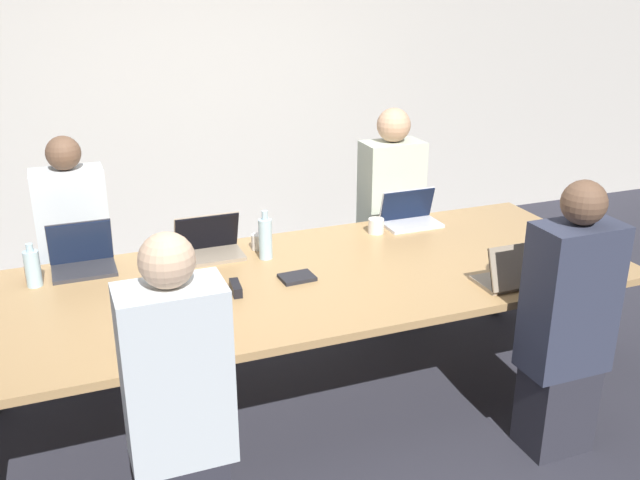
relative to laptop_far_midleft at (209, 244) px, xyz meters
name	(u,v)px	position (x,y,z in m)	size (l,w,h in m)	color
ground_plane	(301,396)	(0.38, -0.46, -0.80)	(24.00, 24.00, 0.00)	#2D2D38
curtain_wall	(195,82)	(0.38, 1.98, 0.60)	(12.00, 0.06, 2.80)	beige
conference_table	(300,286)	(0.38, -0.46, -0.12)	(3.55, 1.33, 0.73)	tan
laptop_far_midleft	(209,244)	(0.00, 0.00, 0.00)	(0.36, 0.24, 0.24)	gray
cup_far_midleft	(258,242)	(0.28, -0.01, -0.02)	(0.07, 0.07, 0.09)	white
bottle_far_midleft	(265,238)	(0.29, -0.15, 0.05)	(0.08, 0.08, 0.28)	#ADD1E0
laptop_near_left	(167,330)	(-0.40, -0.94, 0.01)	(0.32, 0.26, 0.27)	#B7B7BC
person_near_left	(179,407)	(-0.43, -1.33, -0.13)	(0.40, 0.24, 1.39)	#2D2D38
cup_near_left	(217,322)	(-0.17, -0.89, -0.03)	(0.08, 0.08, 0.09)	red
laptop_far_right	(410,214)	(1.30, 0.05, 0.00)	(0.36, 0.22, 0.22)	silver
person_far_right	(390,214)	(1.34, 0.40, -0.12)	(0.40, 0.24, 1.40)	#2D2D38
cup_far_right	(376,226)	(1.03, -0.01, -0.02)	(0.10, 0.10, 0.09)	white
laptop_near_right	(514,273)	(1.35, -0.96, 0.00)	(0.34, 0.23, 0.23)	gray
person_near_right	(567,326)	(1.40, -1.33, -0.13)	(0.40, 0.24, 1.38)	#2D2D38
cup_near_right	(543,264)	(1.60, -0.87, -0.02)	(0.08, 0.08, 0.09)	brown
laptop_far_left	(82,256)	(-0.68, 0.06, 0.00)	(0.33, 0.25, 0.26)	#333338
person_far_left	(77,255)	(-0.69, 0.46, -0.14)	(0.40, 0.24, 1.38)	#2D2D38
cup_far_left	(33,273)	(-0.93, -0.01, -0.03)	(0.08, 0.08, 0.09)	brown
bottle_far_left	(33,268)	(-0.92, -0.08, 0.03)	(0.08, 0.08, 0.23)	#ADD1E0
stapler	(236,288)	(0.01, -0.53, -0.04)	(0.06, 0.15, 0.05)	black
notebook	(297,277)	(0.35, -0.49, -0.06)	(0.18, 0.14, 0.02)	#232328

